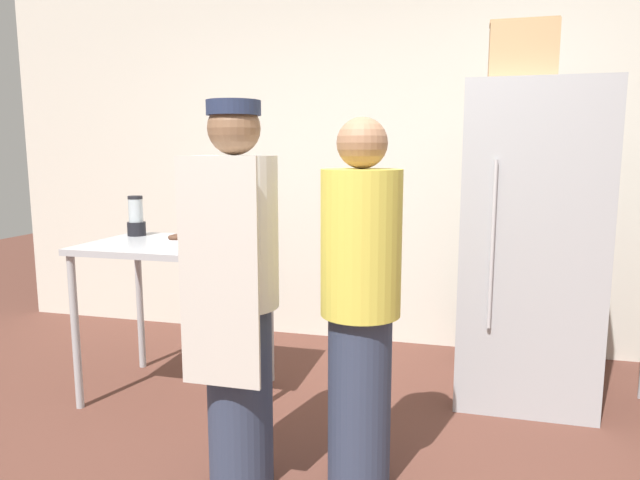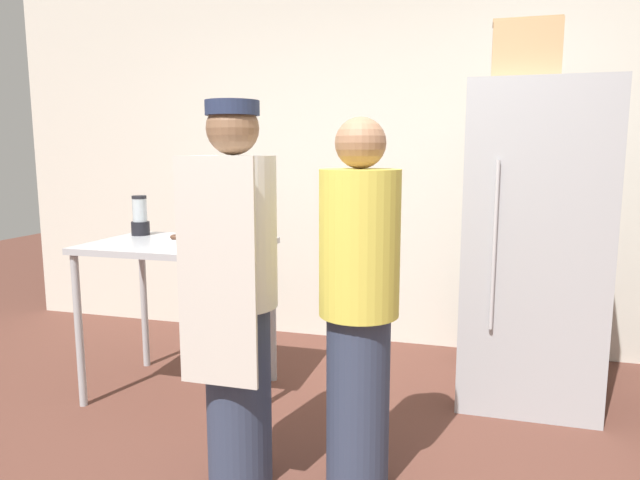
% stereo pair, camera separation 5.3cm
% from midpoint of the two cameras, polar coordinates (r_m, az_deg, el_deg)
% --- Properties ---
extents(back_wall, '(6.40, 0.12, 2.91)m').
position_cam_midpoint_polar(back_wall, '(4.33, 6.77, 8.81)').
color(back_wall, silver).
rests_on(back_wall, ground_plane).
extents(refrigerator, '(0.76, 0.73, 1.83)m').
position_cam_midpoint_polar(refrigerator, '(3.51, 19.63, -0.48)').
color(refrigerator, '#ADAFB5').
rests_on(refrigerator, ground_plane).
extents(prep_counter, '(1.01, 0.73, 0.92)m').
position_cam_midpoint_polar(prep_counter, '(3.45, -14.64, -2.14)').
color(prep_counter, '#ADAFB5').
rests_on(prep_counter, ground_plane).
extents(donut_box, '(0.27, 0.20, 0.25)m').
position_cam_midpoint_polar(donut_box, '(3.24, -13.22, 0.11)').
color(donut_box, white).
rests_on(donut_box, prep_counter).
extents(blender_pitcher, '(0.11, 0.11, 0.25)m').
position_cam_midpoint_polar(blender_pitcher, '(3.79, -18.30, 2.09)').
color(blender_pitcher, black).
rests_on(blender_pitcher, prep_counter).
extents(cardboard_storage_box, '(0.35, 0.27, 0.32)m').
position_cam_midpoint_polar(cardboard_storage_box, '(3.42, 19.13, 17.34)').
color(cardboard_storage_box, tan).
rests_on(cardboard_storage_box, refrigerator).
extents(person_baker, '(0.35, 0.37, 1.65)m').
position_cam_midpoint_polar(person_baker, '(2.45, -8.90, -5.21)').
color(person_baker, '#333D56').
rests_on(person_baker, ground_plane).
extents(person_customer, '(0.34, 0.34, 1.59)m').
position_cam_midpoint_polar(person_customer, '(2.42, 3.43, -6.51)').
color(person_customer, '#333D56').
rests_on(person_customer, ground_plane).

